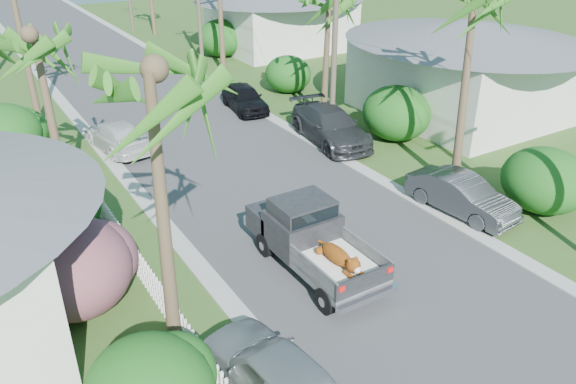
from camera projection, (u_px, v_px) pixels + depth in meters
ground at (449, 332)px, 14.41m from camera, size 120.00×120.00×0.00m
road at (137, 90)px, 33.34m from camera, size 8.00×100.00×0.02m
curb_left at (62, 101)px, 31.32m from camera, size 0.60×100.00×0.06m
curb_right at (203, 79)px, 35.35m from camera, size 0.60×100.00×0.06m
pickup_truck at (308, 235)px, 16.73m from camera, size 1.98×5.12×2.06m
parked_car_rn at (462, 195)px, 19.74m from camera, size 1.85×4.21×1.35m
parked_car_rm at (330, 126)px, 25.71m from camera, size 2.83×5.51×1.53m
parked_car_rf at (245, 98)px, 29.73m from camera, size 2.12×4.16×1.36m
parked_car_ln at (277, 377)px, 12.04m from camera, size 2.22×4.52×1.48m
parked_car_lf at (118, 136)px, 24.91m from camera, size 2.26×4.55×1.27m
palm_l_a at (146, 73)px, 10.63m from camera, size 4.40×4.40×8.20m
palm_l_b at (34, 36)px, 17.52m from camera, size 4.40×4.40×7.40m
shrub_l_b at (73, 268)px, 14.71m from camera, size 3.00×3.30×2.60m
shrub_l_c at (59, 211)px, 18.06m from camera, size 2.40×2.64×2.00m
shrub_l_d at (2, 133)px, 23.75m from camera, size 3.20×3.52×2.40m
shrub_r_a at (545, 180)px, 19.72m from camera, size 2.80×3.08×2.30m
shrub_r_b at (396, 113)px, 25.83m from camera, size 3.00×3.30×2.50m
shrub_r_c at (288, 74)px, 32.60m from camera, size 2.60×2.86×2.10m
shrub_r_d at (221, 38)px, 40.29m from camera, size 3.20×3.52×2.60m
picket_fence at (150, 281)px, 15.54m from camera, size 0.10×11.00×1.00m
house_right_near at (462, 72)px, 28.58m from camera, size 8.00×9.00×4.80m
house_right_far at (280, 20)px, 42.26m from camera, size 9.00×8.00×4.60m
utility_pole_b at (335, 37)px, 24.79m from camera, size 1.60×0.26×9.00m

